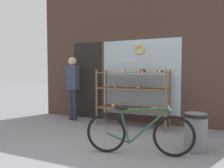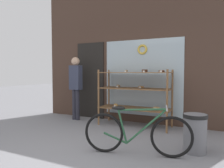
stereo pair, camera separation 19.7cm
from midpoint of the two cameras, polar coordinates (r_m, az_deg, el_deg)
The scene contains 6 objects.
ground_plane at distance 3.47m, azimuth -11.30°, elevation -18.76°, with size 30.00×30.00×0.00m, color gray.
storefront_facade at distance 5.68m, azimuth 4.18°, elevation 8.25°, with size 5.46×0.13×3.69m.
display_case at distance 5.21m, azimuth 4.48°, elevation -1.77°, with size 1.70×0.59×1.35m.
bicycle at distance 3.50m, azimuth 5.34°, elevation -12.58°, with size 1.65×0.55×0.77m.
pedestrian at distance 5.92m, azimuth -11.19°, elevation 0.25°, with size 0.33×0.22×1.69m.
trash_bin at distance 3.85m, azimuth 19.64°, elevation -11.39°, with size 0.38×0.38×0.62m.
Camera 1 is at (1.77, -2.67, 1.30)m, focal length 35.00 mm.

